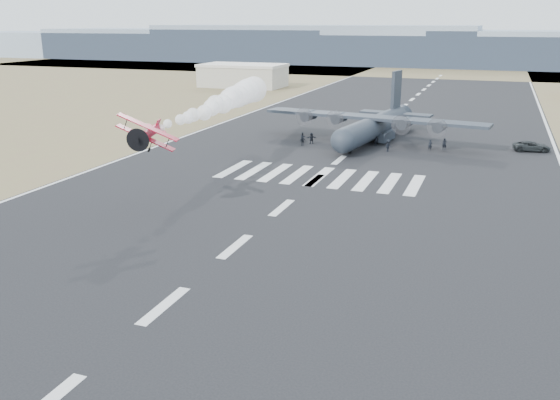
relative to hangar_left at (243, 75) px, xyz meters
The scene contains 19 objects.
scrub_far 99.70m from the hangar_left, 58.54° to the left, with size 500.00×80.00×0.00m, color olive.
runway_markings 99.70m from the hangar_left, 58.54° to the right, with size 60.00×260.00×0.01m, color silver, non-canonical shape.
ridge_seg_a 183.53m from the hangar_left, 141.19° to the left, with size 150.00×50.00×13.00m, color gray.
ridge_seg_b 139.02m from the hangar_left, 124.15° to the left, with size 150.00×50.00×15.00m, color gray.
ridge_seg_c 115.84m from the hangar_left, 96.45° to the left, with size 150.00×50.00×17.00m, color gray.
ridge_seg_d 126.25m from the hangar_left, 65.67° to the left, with size 150.00×50.00×13.00m, color gray.
hangar_left is the anchor object (origin of this frame).
aerobatic_biplane 121.15m from the hangar_left, 70.97° to the right, with size 6.09×5.88×3.87m.
smoke_trail 91.66m from the hangar_left, 66.75° to the right, with size 6.25×37.39×4.08m.
transport_aircraft 87.91m from the hangar_left, 52.15° to the right, with size 36.94×30.30×10.66m.
support_vehicle 104.25m from the hangar_left, 41.63° to the right, with size 2.49×5.39×1.50m, color black.
crew_a 97.42m from the hangar_left, 49.41° to the right, with size 0.60×0.50×1.65m, color black.
crew_b 86.09m from the hangar_left, 59.95° to the right, with size 0.79×0.49×1.63m, color black.
crew_c 96.15m from the hangar_left, 53.26° to the right, with size 1.19×0.55×1.85m, color black.
crew_d 88.91m from the hangar_left, 60.36° to the right, with size 0.92×0.47×1.56m, color black.
crew_e 89.48m from the hangar_left, 54.77° to the right, with size 0.85×0.52×1.75m, color black.
crew_f 87.61m from the hangar_left, 59.23° to the right, with size 1.64×0.53×1.77m, color black.
crew_g 97.92m from the hangar_left, 48.10° to the right, with size 0.66×0.54×1.81m, color black.
crew_h 91.78m from the hangar_left, 53.15° to the right, with size 0.78×0.48×1.60m, color black.
Camera 1 is at (20.43, -20.22, 19.00)m, focal length 38.00 mm.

